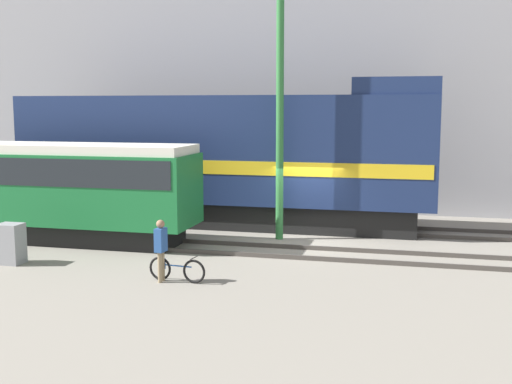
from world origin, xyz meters
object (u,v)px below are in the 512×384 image
streetcar (62,186)px  person (161,244)px  freight_locomotive (225,158)px  utility_pole_left (280,110)px  signal_box (11,244)px  bicycle (177,270)px

streetcar → person: (5.29, -4.04, -0.91)m
freight_locomotive → streetcar: (-4.54, -4.34, -0.72)m
person → utility_pole_left: 7.37m
signal_box → streetcar: bearing=93.6°
freight_locomotive → person: (0.75, -8.38, -1.63)m
bicycle → utility_pole_left: size_ratio=0.18×
streetcar → bicycle: 7.09m
streetcar → bicycle: bearing=-34.6°
streetcar → signal_box: 3.53m
person → utility_pole_left: utility_pole_left is taller
freight_locomotive → signal_box: size_ratio=13.52×
bicycle → signal_box: (-5.48, 0.67, 0.28)m
person → freight_locomotive: bearing=95.1°
streetcar → person: bearing=-37.4°
signal_box → person: bearing=-8.7°
person → signal_box: (-5.08, 0.78, -0.41)m
person → utility_pole_left: (1.88, 6.21, 3.51)m
utility_pole_left → signal_box: size_ratio=7.53×
freight_locomotive → person: bearing=-84.9°
bicycle → signal_box: 5.53m
utility_pole_left → signal_box: (-6.96, -5.43, -3.92)m
bicycle → signal_box: size_ratio=1.36×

